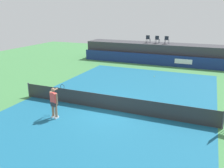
{
  "coord_description": "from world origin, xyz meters",
  "views": [
    {
      "loc": [
        5.19,
        -12.16,
        5.73
      ],
      "look_at": [
        -0.74,
        2.0,
        1.0
      ],
      "focal_mm": 37.83,
      "sensor_mm": 36.0,
      "label": 1
    }
  ],
  "objects": [
    {
      "name": "tennis_net",
      "position": [
        0.0,
        0.0,
        0.47
      ],
      "size": [
        12.4,
        0.02,
        0.95
      ],
      "primitive_type": "cube",
      "color": "#2D2D2D",
      "rests_on": "ground"
    },
    {
      "name": "spectator_chair_far_left",
      "position": [
        -1.68,
        15.2,
        2.69
      ],
      "size": [
        0.46,
        0.46,
        0.89
      ],
      "color": "#1E232D",
      "rests_on": "spectator_platform"
    },
    {
      "name": "spectator_chair_center",
      "position": [
        0.51,
        15.05,
        2.69
      ],
      "size": [
        0.46,
        0.46,
        0.89
      ],
      "color": "#1E232D",
      "rests_on": "spectator_platform"
    },
    {
      "name": "net_post_far",
      "position": [
        6.2,
        0.0,
        0.5
      ],
      "size": [
        0.1,
        0.1,
        1.0
      ],
      "primitive_type": "cylinder",
      "color": "#4C4C51",
      "rests_on": "ground"
    },
    {
      "name": "spectator_chair_left",
      "position": [
        -0.55,
        15.01,
        2.69
      ],
      "size": [
        0.47,
        0.47,
        0.89
      ],
      "color": "#1E232D",
      "rests_on": "spectator_platform"
    },
    {
      "name": "tennis_ball",
      "position": [
        0.69,
        8.61,
        0.04
      ],
      "size": [
        0.07,
        0.07,
        0.07
      ],
      "primitive_type": "sphere",
      "color": "#D8EA33",
      "rests_on": "court_inner"
    },
    {
      "name": "sponsor_wall",
      "position": [
        0.01,
        13.5,
        0.6
      ],
      "size": [
        18.0,
        0.22,
        1.2
      ],
      "color": "navy",
      "rests_on": "ground"
    },
    {
      "name": "spectator_platform",
      "position": [
        0.0,
        15.3,
        1.1
      ],
      "size": [
        18.0,
        2.8,
        2.2
      ],
      "primitive_type": "cube",
      "color": "#38383D",
      "rests_on": "ground"
    },
    {
      "name": "net_post_near",
      "position": [
        -6.2,
        0.0,
        0.5
      ],
      "size": [
        0.1,
        0.1,
        1.0
      ],
      "primitive_type": "cylinder",
      "color": "#4C4C51",
      "rests_on": "ground"
    },
    {
      "name": "tennis_player",
      "position": [
        -2.45,
        -2.18,
        0.96
      ],
      "size": [
        0.57,
        1.2,
        1.77
      ],
      "color": "white",
      "rests_on": "court_inner"
    },
    {
      "name": "court_inner",
      "position": [
        0.0,
        0.0,
        0.0
      ],
      "size": [
        12.0,
        22.0,
        0.0
      ],
      "primitive_type": "cube",
      "color": "#16597A",
      "rests_on": "ground"
    },
    {
      "name": "ground_plane",
      "position": [
        0.0,
        3.0,
        0.0
      ],
      "size": [
        48.0,
        48.0,
        0.0
      ],
      "primitive_type": "plane",
      "color": "#3D7A42"
    }
  ]
}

